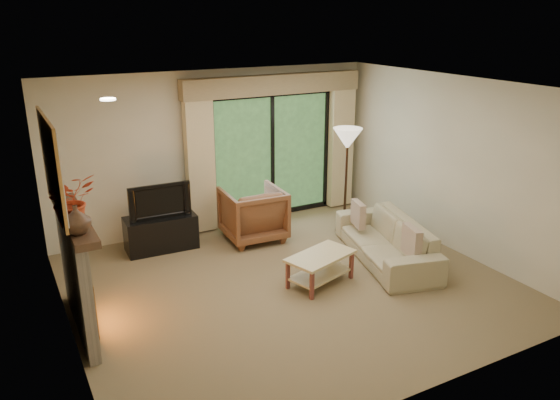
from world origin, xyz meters
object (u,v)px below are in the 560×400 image
coffee_table (320,269)px  armchair (253,214)px  sofa (386,240)px  media_console (161,233)px

coffee_table → armchair: bearing=76.5°
armchair → coffee_table: armchair is taller
sofa → coffee_table: (-1.24, -0.18, -0.10)m
sofa → armchair: bearing=-125.1°
media_console → sofa: 3.38m
media_console → sofa: (2.78, -1.92, 0.04)m
sofa → coffee_table: 1.26m
armchair → coffee_table: bearing=97.2°
media_console → armchair: (1.41, -0.30, 0.16)m
armchair → coffee_table: (0.12, -1.81, -0.21)m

